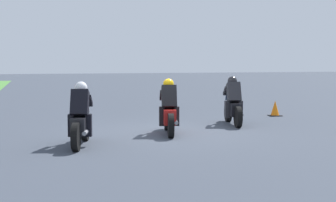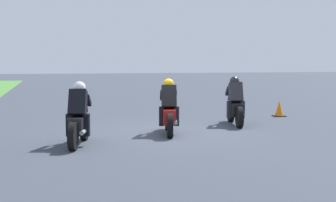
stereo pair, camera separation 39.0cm
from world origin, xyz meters
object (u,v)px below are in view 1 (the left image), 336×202
rider_lane_a (233,105)px  rider_lane_c (81,119)px  traffic_cone (275,109)px  rider_lane_b (169,111)px

rider_lane_a → rider_lane_c: bearing=127.1°
rider_lane_a → traffic_cone: 2.96m
rider_lane_a → rider_lane_c: (-2.44, 4.92, 0.00)m
rider_lane_a → traffic_cone: (1.72, -2.39, -0.36)m
rider_lane_b → rider_lane_c: 2.75m
traffic_cone → rider_lane_b: bearing=121.6°
rider_lane_a → rider_lane_b: bearing=128.0°
rider_lane_b → rider_lane_c: bearing=126.9°
rider_lane_a → rider_lane_b: same height
rider_lane_b → traffic_cone: (2.97, -4.83, -0.36)m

